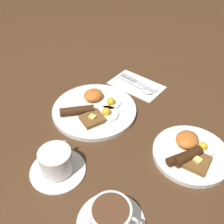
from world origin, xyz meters
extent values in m
plane|color=#4C301C|center=(0.00, 0.00, 0.00)|extent=(3.00, 3.00, 0.00)
cylinder|color=white|center=(0.00, 0.00, 0.01)|extent=(0.29, 0.29, 0.01)
cylinder|color=white|center=(-0.05, 0.03, 0.02)|extent=(0.07, 0.07, 0.01)
sphere|color=yellow|center=(-0.05, 0.03, 0.03)|extent=(0.03, 0.03, 0.03)
cylinder|color=white|center=(0.00, 0.05, 0.02)|extent=(0.08, 0.08, 0.01)
sphere|color=yellow|center=(0.00, 0.05, 0.03)|extent=(0.03, 0.03, 0.03)
ellipsoid|color=orange|center=(-0.04, -0.04, 0.03)|extent=(0.07, 0.06, 0.03)
cylinder|color=#402210|center=(0.06, -0.03, 0.03)|extent=(0.10, 0.10, 0.03)
cube|color=brown|center=(0.05, 0.04, 0.02)|extent=(0.09, 0.08, 0.01)
cube|color=#F4E072|center=(0.05, 0.04, 0.03)|extent=(0.02, 0.02, 0.01)
cylinder|color=white|center=(-0.02, 0.35, 0.01)|extent=(0.22, 0.22, 0.01)
cylinder|color=white|center=(-0.06, 0.37, 0.02)|extent=(0.07, 0.07, 0.01)
sphere|color=yellow|center=(-0.05, 0.37, 0.03)|extent=(0.03, 0.03, 0.03)
ellipsoid|color=orange|center=(-0.05, 0.32, 0.03)|extent=(0.07, 0.07, 0.03)
cylinder|color=#381E0C|center=(0.02, 0.34, 0.03)|extent=(0.09, 0.06, 0.02)
cylinder|color=#3B200E|center=(0.01, 0.35, 0.03)|extent=(0.09, 0.06, 0.03)
cube|color=brown|center=(0.01, 0.38, 0.02)|extent=(0.08, 0.07, 0.01)
cube|color=#F4E072|center=(0.01, 0.38, 0.03)|extent=(0.02, 0.02, 0.01)
cylinder|color=white|center=(0.25, 0.08, 0.00)|extent=(0.15, 0.15, 0.01)
cylinder|color=white|center=(0.25, 0.08, 0.04)|extent=(0.09, 0.09, 0.07)
cylinder|color=#56331E|center=(0.25, 0.08, 0.07)|extent=(0.08, 0.08, 0.00)
torus|color=white|center=(0.21, 0.07, 0.05)|extent=(0.05, 0.02, 0.05)
cylinder|color=white|center=(0.28, 0.29, 0.00)|extent=(0.16, 0.16, 0.01)
cylinder|color=white|center=(0.28, 0.29, 0.04)|extent=(0.09, 0.09, 0.06)
cylinder|color=#56331E|center=(0.28, 0.29, 0.06)|extent=(0.08, 0.08, 0.00)
torus|color=white|center=(0.26, 0.34, 0.04)|extent=(0.02, 0.04, 0.04)
cube|color=white|center=(-0.22, 0.03, 0.00)|extent=(0.13, 0.20, 0.01)
cube|color=silver|center=(-0.23, 0.07, 0.01)|extent=(0.02, 0.10, 0.00)
cube|color=#9E9EA3|center=(-0.24, -0.02, 0.01)|extent=(0.02, 0.08, 0.01)
ellipsoid|color=silver|center=(-0.20, 0.09, 0.01)|extent=(0.04, 0.05, 0.01)
cube|color=silver|center=(-0.21, 0.00, 0.01)|extent=(0.02, 0.12, 0.00)
camera|label=1|loc=(0.51, 0.47, 0.60)|focal=42.00mm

